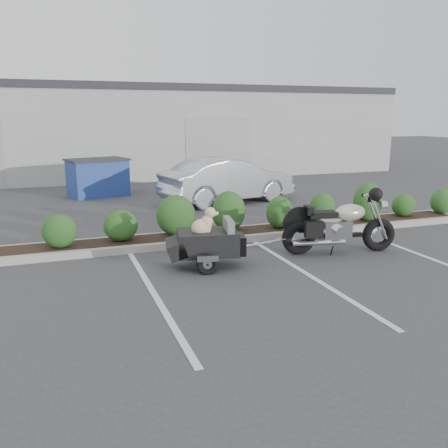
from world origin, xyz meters
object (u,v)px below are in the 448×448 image
object	(u,v)px
dumpster	(98,177)
motorcycle	(340,226)
sedan	(228,180)
pet_trailer	(207,242)

from	to	relation	value
dumpster	motorcycle	bearing A→B (deg)	-81.08
motorcycle	sedan	world-z (taller)	sedan
pet_trailer	dumpster	bearing A→B (deg)	108.42
sedan	dumpster	size ratio (longest dim) A/B	1.95
pet_trailer	dumpster	size ratio (longest dim) A/B	0.87
pet_trailer	sedan	distance (m)	6.64
motorcycle	dumpster	distance (m)	9.61
sedan	dumpster	world-z (taller)	sedan
motorcycle	pet_trailer	xyz separation A→B (m)	(-2.78, 0.03, -0.07)
motorcycle	dumpster	size ratio (longest dim) A/B	1.07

